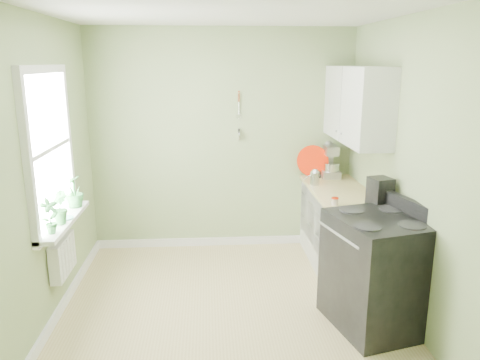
{
  "coord_description": "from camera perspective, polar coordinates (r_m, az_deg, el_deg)",
  "views": [
    {
      "loc": [
        -0.19,
        -3.87,
        2.29
      ],
      "look_at": [
        0.13,
        0.55,
        1.17
      ],
      "focal_mm": 35.0,
      "sensor_mm": 36.0,
      "label": 1
    }
  ],
  "objects": [
    {
      "name": "floor",
      "position": [
        4.5,
        -1.17,
        -16.57
      ],
      "size": [
        3.2,
        3.6,
        0.02
      ],
      "primitive_type": "cube",
      "color": "tan",
      "rests_on": "ground"
    },
    {
      "name": "ceiling",
      "position": [
        3.89,
        -1.38,
        20.33
      ],
      "size": [
        3.2,
        3.6,
        0.02
      ],
      "primitive_type": "cube",
      "color": "white",
      "rests_on": "wall_back"
    },
    {
      "name": "wall_back",
      "position": [
        5.76,
        -2.16,
        4.75
      ],
      "size": [
        3.2,
        0.02,
        2.7
      ],
      "primitive_type": "cube",
      "color": "#95A872",
      "rests_on": "floor"
    },
    {
      "name": "wall_left",
      "position": [
        4.23,
        -23.62,
        0.08
      ],
      "size": [
        0.02,
        3.6,
        2.7
      ],
      "primitive_type": "cube",
      "color": "#95A872",
      "rests_on": "floor"
    },
    {
      "name": "wall_right",
      "position": [
        4.37,
        20.35,
        0.81
      ],
      "size": [
        0.02,
        3.6,
        2.7
      ],
      "primitive_type": "cube",
      "color": "#95A872",
      "rests_on": "floor"
    },
    {
      "name": "base_cabinets",
      "position": [
        5.42,
        12.2,
        -6.21
      ],
      "size": [
        0.6,
        1.6,
        0.87
      ],
      "primitive_type": "cube",
      "color": "white",
      "rests_on": "floor"
    },
    {
      "name": "countertop",
      "position": [
        5.28,
        12.35,
        -1.57
      ],
      "size": [
        0.64,
        1.6,
        0.04
      ],
      "primitive_type": "cube",
      "color": "#D8C684",
      "rests_on": "base_cabinets"
    },
    {
      "name": "upper_cabinets",
      "position": [
        5.24,
        14.04,
        8.92
      ],
      "size": [
        0.35,
        1.4,
        0.8
      ],
      "primitive_type": "cube",
      "color": "white",
      "rests_on": "wall_right"
    },
    {
      "name": "window",
      "position": [
        4.46,
        -22.3,
        3.52
      ],
      "size": [
        0.06,
        1.14,
        1.44
      ],
      "color": "white",
      "rests_on": "wall_left"
    },
    {
      "name": "window_sill",
      "position": [
        4.59,
        -20.65,
        -4.67
      ],
      "size": [
        0.18,
        1.14,
        0.04
      ],
      "primitive_type": "cube",
      "color": "white",
      "rests_on": "wall_left"
    },
    {
      "name": "radiator",
      "position": [
        4.67,
        -20.83,
        -8.71
      ],
      "size": [
        0.12,
        0.5,
        0.35
      ],
      "primitive_type": "cube",
      "color": "white",
      "rests_on": "wall_left"
    },
    {
      "name": "wall_utensils",
      "position": [
        5.71,
        -0.14,
        6.86
      ],
      "size": [
        0.02,
        0.14,
        0.58
      ],
      "color": "#D8C684",
      "rests_on": "wall_back"
    },
    {
      "name": "stove",
      "position": [
        4.34,
        16.32,
        -10.65
      ],
      "size": [
        0.9,
        0.97,
        1.14
      ],
      "color": "black",
      "rests_on": "floor"
    },
    {
      "name": "stand_mixer",
      "position": [
        5.89,
        10.91,
        2.2
      ],
      "size": [
        0.24,
        0.38,
        0.44
      ],
      "color": "#B2B2B7",
      "rests_on": "countertop"
    },
    {
      "name": "kettle",
      "position": [
        5.47,
        9.11,
        0.37
      ],
      "size": [
        0.18,
        0.11,
        0.19
      ],
      "color": "silver",
      "rests_on": "countertop"
    },
    {
      "name": "coffee_maker",
      "position": [
        4.64,
        16.65,
        -1.79
      ],
      "size": [
        0.23,
        0.24,
        0.33
      ],
      "color": "black",
      "rests_on": "countertop"
    },
    {
      "name": "red_tray",
      "position": [
        5.86,
        8.85,
        2.32
      ],
      "size": [
        0.39,
        0.18,
        0.39
      ],
      "primitive_type": "cylinder",
      "rotation": [
        1.45,
        0.0,
        -0.31
      ],
      "color": "red",
      "rests_on": "countertop"
    },
    {
      "name": "jar",
      "position": [
        4.75,
        11.49,
        -2.54
      ],
      "size": [
        0.07,
        0.07,
        0.08
      ],
      "color": "#B6A291",
      "rests_on": "countertop"
    },
    {
      "name": "plant_a",
      "position": [
        4.19,
        -22.19,
        -4.11
      ],
      "size": [
        0.19,
        0.19,
        0.31
      ],
      "primitive_type": "imported",
      "rotation": [
        0.0,
        0.0,
        0.83
      ],
      "color": "#2A6B2F",
      "rests_on": "window_sill"
    },
    {
      "name": "plant_b",
      "position": [
        4.43,
        -21.17,
        -3.14
      ],
      "size": [
        0.19,
        0.21,
        0.3
      ],
      "primitive_type": "imported",
      "rotation": [
        0.0,
        0.0,
        2.04
      ],
      "color": "#2A6B2F",
      "rests_on": "window_sill"
    },
    {
      "name": "plant_c",
      "position": [
        4.87,
        -19.55,
        -1.3
      ],
      "size": [
        0.19,
        0.19,
        0.32
      ],
      "primitive_type": "imported",
      "rotation": [
        0.0,
        0.0,
        4.67
      ],
      "color": "#2A6B2F",
      "rests_on": "window_sill"
    }
  ]
}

